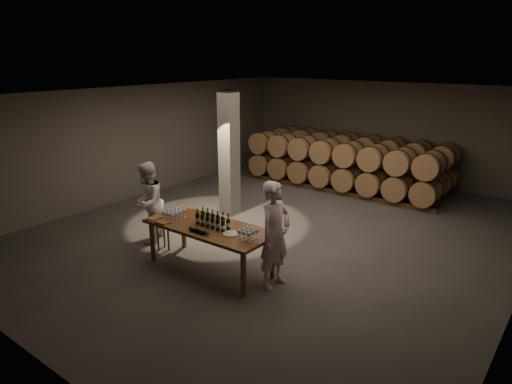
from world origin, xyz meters
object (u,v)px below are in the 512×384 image
Objects in this scene: tasting_table at (209,231)px; notebook_near at (163,222)px; stool at (163,227)px; person_woman at (148,203)px; person_man at (275,235)px; plate at (231,234)px; bottle_cluster at (213,221)px.

tasting_table is 10.23× the size of notebook_near.
person_woman is at bearing 167.90° from stool.
person_man is at bearing 3.00° from stool.
plate is 1.22× the size of notebook_near.
stool is 0.73m from person_woman.
person_woman reaches higher than tasting_table.
notebook_near is 0.14× the size of person_woman.
stool is 0.32× the size of person_man.
plate reaches higher than tasting_table.
bottle_cluster is at bearing 23.21° from notebook_near.
tasting_table is 1.32× the size of person_man.
stool is (-2.03, 0.14, -0.40)m from plate.
person_woman is (-0.60, 0.13, 0.40)m from stool.
person_woman is at bearing 150.50° from notebook_near.
plate is at bearing 112.75° from person_man.
person_man is 3.41m from person_woman.
person_woman is at bearing 174.28° from tasting_table.
tasting_table is 1.46m from stool.
plate is 0.83m from person_man.
notebook_near is 0.89m from stool.
person_woman is (-1.22, 0.63, -0.01)m from notebook_near.
person_man is (0.78, 0.29, 0.07)m from plate.
person_woman is at bearing 174.55° from bottle_cluster.
plate is 0.17× the size of person_woman.
notebook_near is (-1.42, -0.36, 0.01)m from plate.
plate is 2.65m from person_woman.
bottle_cluster is 2.88× the size of notebook_near.
bottle_cluster is at bearing -2.77° from stool.
stool is at bearing 95.52° from person_man.
notebook_near reaches higher than stool.
person_woman reaches higher than bottle_cluster.
person_woman is (-2.13, 0.20, -0.11)m from bottle_cluster.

